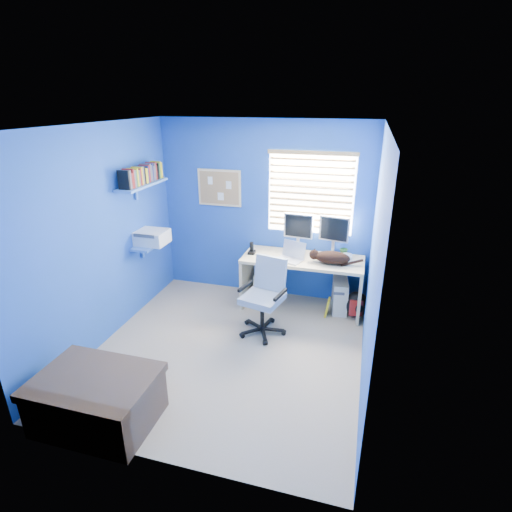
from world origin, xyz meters
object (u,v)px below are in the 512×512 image
(laptop, at_px, (290,253))
(cat, at_px, (332,258))
(desk, at_px, (302,283))
(office_chair, at_px, (264,306))
(tower_pc, at_px, (340,295))

(laptop, relative_size, cat, 0.73)
(desk, bearing_deg, office_chair, -115.12)
(office_chair, bearing_deg, tower_pc, 42.69)
(laptop, distance_m, office_chair, 0.81)
(laptop, height_order, office_chair, laptop)
(desk, relative_size, cat, 3.54)
(cat, xyz_separation_m, tower_pc, (0.13, 0.15, -0.60))
(cat, xyz_separation_m, office_chair, (-0.74, -0.65, -0.47))
(laptop, relative_size, office_chair, 0.35)
(office_chair, bearing_deg, laptop, 73.13)
(desk, height_order, tower_pc, desk)
(office_chair, bearing_deg, cat, 41.48)
(desk, relative_size, office_chair, 1.71)
(laptop, bearing_deg, cat, 23.97)
(laptop, bearing_deg, tower_pc, 34.94)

